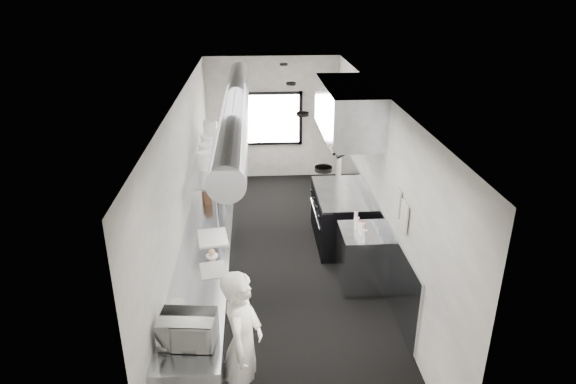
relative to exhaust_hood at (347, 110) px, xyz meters
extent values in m
cube|color=black|center=(-1.10, -0.70, -2.39)|extent=(3.00, 8.00, 0.01)
cube|color=beige|center=(-1.10, -0.70, 0.41)|extent=(3.00, 8.00, 0.01)
cube|color=silver|center=(-1.10, 3.30, -0.99)|extent=(3.00, 0.02, 2.80)
cube|color=silver|center=(-1.10, -4.70, -0.99)|extent=(3.00, 0.02, 2.80)
cube|color=silver|center=(-2.60, -0.70, -0.99)|extent=(0.02, 8.00, 2.80)
cube|color=silver|center=(0.40, -0.70, -0.99)|extent=(0.02, 8.00, 2.80)
cube|color=#9CA3AA|center=(0.38, -0.40, -1.84)|extent=(0.03, 5.50, 1.10)
cylinder|color=#979A9F|center=(-1.80, -0.30, 0.16)|extent=(0.40, 6.40, 0.40)
cube|color=silver|center=(-1.10, 3.26, -0.99)|extent=(1.20, 0.03, 1.10)
cube|color=black|center=(-1.10, 3.28, -0.42)|extent=(1.36, 0.03, 0.08)
cube|color=black|center=(-1.10, 3.28, -1.57)|extent=(1.36, 0.03, 0.08)
cube|color=black|center=(-1.74, 3.28, -0.99)|extent=(0.08, 0.03, 1.25)
cube|color=black|center=(-0.46, 3.28, -0.99)|extent=(0.08, 0.03, 1.25)
cube|color=#9CA3AA|center=(0.00, 0.00, 0.01)|extent=(0.80, 2.20, 0.80)
cube|color=#9CA3AA|center=(-0.38, 0.00, -0.38)|extent=(0.05, 2.20, 0.05)
cube|color=black|center=(-0.08, 0.00, -0.33)|extent=(0.50, 2.10, 0.28)
cube|color=#9CA3AA|center=(-2.25, -1.20, -1.94)|extent=(0.70, 6.00, 0.90)
cube|color=#9CA3AA|center=(-2.30, 0.30, -0.84)|extent=(0.45, 3.00, 0.04)
cylinder|color=#9CA3AA|center=(-2.10, -1.10, -1.17)|extent=(0.04, 0.04, 0.66)
cylinder|color=#9CA3AA|center=(-2.10, 0.30, -1.17)|extent=(0.04, 0.04, 0.66)
cylinder|color=#9CA3AA|center=(-2.10, 1.70, -1.17)|extent=(0.04, 0.04, 0.66)
cube|color=black|center=(-0.05, 0.00, -1.94)|extent=(0.85, 1.60, 0.90)
cube|color=#9CA3AA|center=(-0.05, 0.00, -1.47)|extent=(0.85, 1.60, 0.04)
cube|color=#9CA3AA|center=(-0.46, 0.00, -1.94)|extent=(0.03, 1.55, 0.80)
cylinder|color=#9CA3AA|center=(-0.49, 0.00, -1.84)|extent=(0.03, 1.30, 0.03)
cube|color=#9CA3AA|center=(0.05, -1.40, -1.94)|extent=(0.65, 0.80, 0.90)
cube|color=#9CA3AA|center=(-2.25, 2.50, -1.94)|extent=(0.70, 1.20, 0.90)
cube|color=beige|center=(0.37, -1.90, -0.79)|extent=(0.02, 0.28, 0.38)
cube|color=beige|center=(0.37, -2.25, -0.84)|extent=(0.02, 0.28, 0.38)
imported|color=white|center=(-1.69, -3.72, -1.53)|extent=(0.53, 0.70, 1.71)
imported|color=silver|center=(-2.25, -3.71, -1.33)|extent=(0.57, 0.46, 0.32)
cylinder|color=#B0BBAC|center=(-2.43, -3.16, -1.43)|extent=(0.16, 0.16, 0.11)
cylinder|color=#B0BBAC|center=(-2.39, -3.28, -1.45)|extent=(0.16, 0.16, 0.09)
cube|color=beige|center=(-2.09, -2.33, -1.49)|extent=(0.39, 0.46, 0.01)
cylinder|color=white|center=(-2.13, -1.97, -1.48)|extent=(0.16, 0.16, 0.01)
sphere|color=tan|center=(-2.13, -1.97, -1.43)|extent=(0.09, 0.09, 0.09)
cube|color=silver|center=(-2.16, -1.45, -1.48)|extent=(0.49, 0.60, 0.02)
cube|color=#4F331B|center=(-2.34, -0.16, -1.36)|extent=(0.18, 0.27, 0.27)
cylinder|color=white|center=(-2.30, -0.38, -0.68)|extent=(0.28, 0.28, 0.27)
cylinder|color=white|center=(-2.32, 0.01, -0.68)|extent=(0.28, 0.28, 0.29)
cylinder|color=white|center=(-2.32, 0.38, -0.66)|extent=(0.26, 0.26, 0.33)
cylinder|color=white|center=(-2.32, 1.07, -0.62)|extent=(0.34, 0.34, 0.40)
cylinder|color=silver|center=(0.01, -1.72, -1.40)|extent=(0.08, 0.08, 0.19)
cylinder|color=silver|center=(0.01, -1.50, -1.40)|extent=(0.07, 0.07, 0.19)
cylinder|color=silver|center=(-0.01, -1.45, -1.40)|extent=(0.07, 0.07, 0.17)
cylinder|color=silver|center=(-0.02, -1.30, -1.40)|extent=(0.07, 0.07, 0.18)
cylinder|color=silver|center=(0.01, -1.06, -1.41)|extent=(0.07, 0.07, 0.17)
camera|label=1|loc=(-1.51, -7.95, 1.98)|focal=31.46mm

